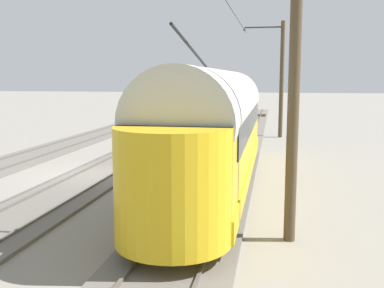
% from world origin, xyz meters
% --- Properties ---
extents(ground_plane, '(220.00, 220.00, 0.00)m').
position_xyz_m(ground_plane, '(0.00, 0.00, 0.00)').
color(ground_plane, gray).
extents(track_streetcar_siding, '(2.80, 80.00, 0.18)m').
position_xyz_m(track_streetcar_siding, '(-5.02, -0.31, 0.05)').
color(track_streetcar_siding, '#666059').
rests_on(track_streetcar_siding, ground).
extents(track_adjacent_siding, '(2.80, 80.00, 0.18)m').
position_xyz_m(track_adjacent_siding, '(0.00, -0.31, 0.05)').
color(track_adjacent_siding, '#666059').
rests_on(track_adjacent_siding, ground).
extents(vintage_streetcar, '(2.65, 16.59, 4.94)m').
position_xyz_m(vintage_streetcar, '(-5.02, 0.92, 2.26)').
color(vintage_streetcar, gold).
rests_on(vintage_streetcar, ground).
extents(catenary_pole_foreground, '(2.76, 0.28, 7.73)m').
position_xyz_m(catenary_pole_foreground, '(-7.49, -13.99, 4.03)').
color(catenary_pole_foreground, '#4C3D28').
rests_on(catenary_pole_foreground, ground).
extents(catenary_pole_mid_near, '(2.76, 0.28, 7.73)m').
position_xyz_m(catenary_pole_mid_near, '(-7.49, 6.15, 4.03)').
color(catenary_pole_mid_near, '#4C3D28').
rests_on(catenary_pole_mid_near, ground).
extents(track_end_bumper, '(1.80, 0.60, 0.80)m').
position_xyz_m(track_end_bumper, '(0.00, -11.25, 0.40)').
color(track_end_bumper, '#B2A519').
rests_on(track_end_bumper, ground).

